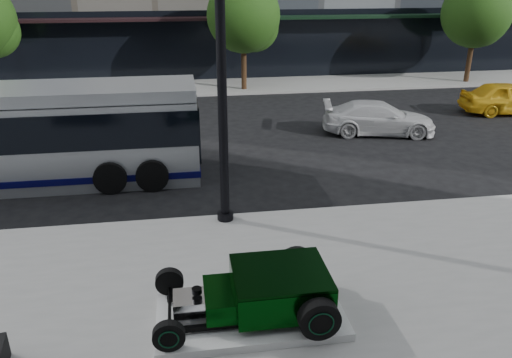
{
  "coord_description": "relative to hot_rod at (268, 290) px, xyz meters",
  "views": [
    {
      "loc": [
        -2.46,
        -13.72,
        6.02
      ],
      "look_at": [
        -0.7,
        -2.3,
        1.2
      ],
      "focal_mm": 35.0,
      "sensor_mm": 36.0,
      "label": 1
    }
  ],
  "objects": [
    {
      "name": "ground",
      "position": [
        1.09,
        6.3,
        -0.7
      ],
      "size": [
        120.0,
        120.0,
        0.0
      ],
      "primitive_type": "plane",
      "color": "black",
      "rests_on": "ground"
    },
    {
      "name": "sidewalk_far",
      "position": [
        1.09,
        20.3,
        -0.64
      ],
      "size": [
        70.0,
        4.0,
        0.12
      ],
      "primitive_type": "cube",
      "color": "gray",
      "rests_on": "ground"
    },
    {
      "name": "street_trees",
      "position": [
        2.24,
        19.37,
        3.07
      ],
      "size": [
        29.8,
        3.8,
        5.7
      ],
      "color": "black",
      "rests_on": "sidewalk_far"
    },
    {
      "name": "display_plinth",
      "position": [
        -0.33,
        -0.0,
        -0.5
      ],
      "size": [
        3.4,
        1.8,
        0.15
      ],
      "primitive_type": "cube",
      "color": "silver",
      "rests_on": "sidewalk_near"
    },
    {
      "name": "hot_rod",
      "position": [
        0.0,
        0.0,
        0.0
      ],
      "size": [
        3.22,
        2.0,
        0.81
      ],
      "color": "black",
      "rests_on": "display_plinth"
    },
    {
      "name": "lamppost",
      "position": [
        -0.4,
        4.03,
        2.92
      ],
      "size": [
        0.42,
        0.42,
        7.56
      ],
      "color": "black",
      "rests_on": "sidewalk_near"
    },
    {
      "name": "white_sedan",
      "position": [
        6.38,
        10.82,
        -0.06
      ],
      "size": [
        4.68,
        2.71,
        1.28
      ],
      "primitive_type": "imported",
      "rotation": [
        0.0,
        0.0,
        1.35
      ],
      "color": "silver",
      "rests_on": "ground"
    },
    {
      "name": "yellow_taxi",
      "position": [
        13.4,
        12.83,
        0.02
      ],
      "size": [
        4.42,
        2.24,
        1.44
      ],
      "primitive_type": "imported",
      "rotation": [
        0.0,
        0.0,
        1.44
      ],
      "color": "yellow",
      "rests_on": "ground"
    }
  ]
}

